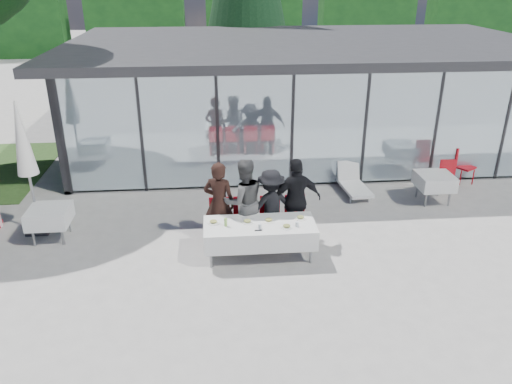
% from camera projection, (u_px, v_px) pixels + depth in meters
% --- Properties ---
extents(ground, '(90.00, 90.00, 0.00)m').
position_uv_depth(ground, '(270.00, 268.00, 9.92)').
color(ground, '#9C9894').
rests_on(ground, ground).
extents(pavilion, '(14.80, 8.80, 3.44)m').
position_uv_depth(pavilion, '(302.00, 78.00, 16.65)').
color(pavilion, gray).
rests_on(pavilion, ground).
extents(treeline, '(62.50, 2.00, 4.40)m').
position_uv_depth(treeline, '(195.00, 22.00, 34.36)').
color(treeline, '#113814').
rests_on(treeline, ground).
extents(dining_table, '(2.26, 0.96, 0.75)m').
position_uv_depth(dining_table, '(260.00, 233.00, 10.13)').
color(dining_table, silver).
rests_on(dining_table, ground).
extents(diner_a, '(0.84, 0.84, 1.85)m').
position_uv_depth(diner_a, '(219.00, 203.00, 10.53)').
color(diner_a, black).
rests_on(diner_a, ground).
extents(diner_chair_a, '(0.44, 0.44, 0.97)m').
position_uv_depth(diner_chair_a, '(220.00, 218.00, 10.75)').
color(diner_chair_a, '#B10B14').
rests_on(diner_chair_a, ground).
extents(diner_b, '(1.11, 1.11, 1.90)m').
position_uv_depth(diner_b, '(244.00, 201.00, 10.56)').
color(diner_b, '#4F4F4F').
rests_on(diner_b, ground).
extents(diner_chair_b, '(0.44, 0.44, 0.97)m').
position_uv_depth(diner_chair_b, '(244.00, 217.00, 10.79)').
color(diner_chair_b, '#B10B14').
rests_on(diner_chair_b, ground).
extents(diner_c, '(1.29, 1.29, 1.63)m').
position_uv_depth(diner_c, '(271.00, 206.00, 10.66)').
color(diner_c, black).
rests_on(diner_c, ground).
extents(diner_chair_c, '(0.44, 0.44, 0.97)m').
position_uv_depth(diner_chair_c, '(270.00, 216.00, 10.84)').
color(diner_chair_c, '#B10B14').
rests_on(diner_chair_c, ground).
extents(diner_d, '(1.25, 1.25, 1.86)m').
position_uv_depth(diner_d, '(296.00, 200.00, 10.66)').
color(diner_d, black).
rests_on(diner_d, ground).
extents(diner_chair_d, '(0.44, 0.44, 0.97)m').
position_uv_depth(diner_chair_d, '(295.00, 215.00, 10.88)').
color(diner_chair_d, '#B10B14').
rests_on(diner_chair_d, ground).
extents(plate_a, '(0.24, 0.24, 0.07)m').
position_uv_depth(plate_a, '(213.00, 222.00, 10.07)').
color(plate_a, white).
rests_on(plate_a, dining_table).
extents(plate_b, '(0.24, 0.24, 0.07)m').
position_uv_depth(plate_b, '(247.00, 221.00, 10.09)').
color(plate_b, white).
rests_on(plate_b, dining_table).
extents(plate_c, '(0.24, 0.24, 0.07)m').
position_uv_depth(plate_c, '(269.00, 220.00, 10.13)').
color(plate_c, white).
rests_on(plate_c, dining_table).
extents(plate_d, '(0.24, 0.24, 0.07)m').
position_uv_depth(plate_d, '(300.00, 218.00, 10.24)').
color(plate_d, white).
rests_on(plate_d, dining_table).
extents(plate_extra, '(0.24, 0.24, 0.07)m').
position_uv_depth(plate_extra, '(287.00, 226.00, 9.89)').
color(plate_extra, white).
rests_on(plate_extra, dining_table).
extents(juice_bottle, '(0.06, 0.06, 0.17)m').
position_uv_depth(juice_bottle, '(226.00, 222.00, 9.93)').
color(juice_bottle, '#86BC4E').
rests_on(juice_bottle, dining_table).
extents(drinking_glasses, '(0.81, 0.09, 0.10)m').
position_uv_depth(drinking_glasses, '(279.00, 225.00, 9.89)').
color(drinking_glasses, silver).
rests_on(drinking_glasses, dining_table).
extents(folded_eyeglasses, '(0.14, 0.03, 0.01)m').
position_uv_depth(folded_eyeglasses, '(258.00, 230.00, 9.78)').
color(folded_eyeglasses, black).
rests_on(folded_eyeglasses, dining_table).
extents(spare_table_left, '(0.86, 0.86, 0.74)m').
position_uv_depth(spare_table_left, '(49.00, 216.00, 10.79)').
color(spare_table_left, silver).
rests_on(spare_table_left, ground).
extents(spare_table_right, '(0.86, 0.86, 0.74)m').
position_uv_depth(spare_table_right, '(435.00, 181.00, 12.59)').
color(spare_table_right, silver).
rests_on(spare_table_right, ground).
extents(spare_chair_a, '(0.61, 0.61, 0.97)m').
position_uv_depth(spare_chair_a, '(463.00, 163.00, 13.81)').
color(spare_chair_a, '#B10B14').
rests_on(spare_chair_a, ground).
extents(spare_chair_b, '(0.44, 0.44, 0.97)m').
position_uv_depth(spare_chair_b, '(445.00, 174.00, 13.10)').
color(spare_chair_b, '#B10B14').
rests_on(spare_chair_b, ground).
extents(market_umbrella, '(0.50, 0.50, 3.00)m').
position_uv_depth(market_umbrella, '(24.00, 148.00, 10.53)').
color(market_umbrella, black).
rests_on(market_umbrella, ground).
extents(lounger, '(0.72, 1.38, 0.72)m').
position_uv_depth(lounger, '(353.00, 183.00, 13.27)').
color(lounger, silver).
rests_on(lounger, ground).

